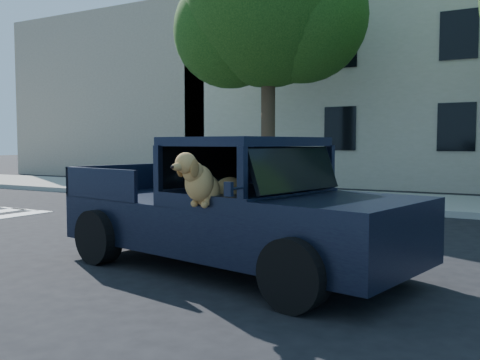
{
  "coord_description": "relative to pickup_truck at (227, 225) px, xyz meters",
  "views": [
    {
      "loc": [
        3.59,
        -5.43,
        1.68
      ],
      "look_at": [
        0.38,
        0.18,
        1.23
      ],
      "focal_mm": 40.0,
      "sensor_mm": 36.0,
      "label": 1
    }
  ],
  "objects": [
    {
      "name": "ground",
      "position": [
        0.05,
        -0.58,
        -0.59
      ],
      "size": [
        120.0,
        120.0,
        0.0
      ],
      "primitive_type": "plane",
      "color": "black",
      "rests_on": "ground"
    },
    {
      "name": "far_sidewalk",
      "position": [
        0.05,
        8.62,
        -0.52
      ],
      "size": [
        60.0,
        4.0,
        0.15
      ],
      "primitive_type": "cube",
      "color": "gray",
      "rests_on": "ground"
    },
    {
      "name": "lane_stripes",
      "position": [
        2.05,
        2.82,
        -0.59
      ],
      "size": [
        21.6,
        0.14,
        0.01
      ],
      "primitive_type": null,
      "color": "silver",
      "rests_on": "ground"
    },
    {
      "name": "street_tree_left",
      "position": [
        -3.91,
        9.04,
        5.12
      ],
      "size": [
        6.0,
        5.2,
        8.6
      ],
      "color": "#332619",
      "rests_on": "ground"
    },
    {
      "name": "building_left",
      "position": [
        -14.95,
        15.92,
        3.41
      ],
      "size": [
        12.0,
        6.0,
        8.0
      ],
      "primitive_type": "cube",
      "color": "tan",
      "rests_on": "ground"
    },
    {
      "name": "pickup_truck",
      "position": [
        0.0,
        0.0,
        0.0
      ],
      "size": [
        5.15,
        2.93,
        1.75
      ],
      "rotation": [
        0.0,
        0.0,
        -0.19
      ],
      "color": "black",
      "rests_on": "ground"
    }
  ]
}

